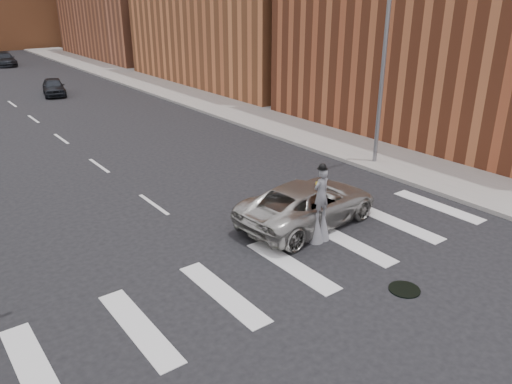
% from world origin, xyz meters
% --- Properties ---
extents(ground_plane, '(160.00, 160.00, 0.00)m').
position_xyz_m(ground_plane, '(0.00, 0.00, 0.00)').
color(ground_plane, black).
rests_on(ground_plane, ground).
extents(sidewalk_right, '(5.00, 90.00, 0.18)m').
position_xyz_m(sidewalk_right, '(12.50, 25.00, 0.09)').
color(sidewalk_right, gray).
rests_on(sidewalk_right, ground).
extents(manhole, '(0.90, 0.90, 0.04)m').
position_xyz_m(manhole, '(3.00, -2.00, 0.02)').
color(manhole, black).
rests_on(manhole, ground).
extents(streetlight, '(2.05, 0.20, 9.00)m').
position_xyz_m(streetlight, '(10.90, 6.00, 4.90)').
color(streetlight, slate).
rests_on(streetlight, ground).
extents(stilt_performer, '(0.84, 0.54, 2.80)m').
position_xyz_m(stilt_performer, '(3.17, 1.74, 1.09)').
color(stilt_performer, '#382416').
rests_on(stilt_performer, ground).
extents(suv_crossing, '(5.96, 3.19, 1.59)m').
position_xyz_m(suv_crossing, '(3.81, 3.00, 0.80)').
color(suv_crossing, '#A9A7A0').
rests_on(suv_crossing, ground).
extents(car_near, '(2.45, 4.33, 1.39)m').
position_xyz_m(car_near, '(3.63, 33.56, 0.70)').
color(car_near, black).
rests_on(car_near, ground).
extents(car_far, '(2.32, 5.07, 1.44)m').
position_xyz_m(car_far, '(4.37, 54.68, 0.72)').
color(car_far, black).
rests_on(car_far, ground).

